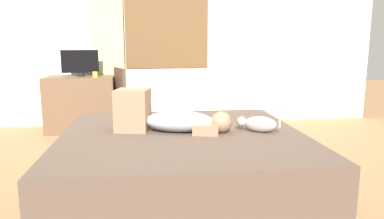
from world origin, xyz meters
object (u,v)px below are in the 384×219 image
person_lying (167,118)px  tv_monitor (80,63)px  desk (82,104)px  cat (258,124)px  chair_by_desk (127,94)px  bed (183,161)px  cup (95,74)px

person_lying → tv_monitor: (-1.04, 2.12, 0.33)m
desk → person_lying: bearing=-63.6°
cat → chair_by_desk: size_ratio=0.38×
bed → cat: 0.68m
cup → chair_by_desk: (0.40, 0.03, -0.27)m
cup → chair_by_desk: chair_by_desk is taller
cat → tv_monitor: tv_monitor is taller
bed → cat: (0.61, -0.05, 0.31)m
cat → tv_monitor: (-1.77, 2.23, 0.38)m
chair_by_desk → tv_monitor: bearing=167.5°
person_lying → cat: person_lying is taller
chair_by_desk → cat: bearing=-61.1°
bed → person_lying: bearing=151.8°
person_lying → cat: bearing=-8.8°
desk → cup: (0.22, -0.16, 0.41)m
tv_monitor → cup: size_ratio=6.39×
bed → chair_by_desk: (-0.55, 2.04, 0.27)m
cat → chair_by_desk: (-1.15, 2.09, -0.03)m
person_lying → cup: 2.13m
cup → chair_by_desk: bearing=3.6°
person_lying → chair_by_desk: (-0.43, 1.98, -0.08)m
chair_by_desk → bed: bearing=-75.0°
tv_monitor → cat: bearing=-51.6°
cup → tv_monitor: bearing=142.7°
desk → tv_monitor: (0.01, -0.00, 0.55)m
person_lying → tv_monitor: size_ratio=1.96×
desk → cup: 0.49m
bed → tv_monitor: 2.56m
cat → cup: cup is taller
person_lying → cat: size_ratio=2.87×
tv_monitor → cup: tv_monitor is taller
person_lying → bed: bearing=-28.2°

